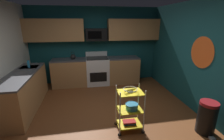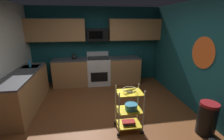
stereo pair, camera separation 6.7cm
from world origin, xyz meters
The scene contains 15 objects.
floor centered at (0.00, 0.00, -0.02)m, with size 4.40×4.80×0.04m, color brown.
wall_back centered at (0.00, 2.43, 1.30)m, with size 4.52×0.06×2.60m, color #14474C.
wall_right centered at (2.23, 0.00, 1.30)m, with size 0.06×4.80×2.60m, color #14474C.
wall_flower_decal centered at (2.20, -0.07, 1.45)m, with size 0.71×0.71×0.00m, color #E5591E.
counter_run centered at (-0.80, 1.53, 0.46)m, with size 3.68×2.71×0.92m.
oven_range centered at (0.03, 2.10, 0.48)m, with size 0.76×0.65×1.10m.
upper_cabinets centered at (-0.01, 2.23, 1.85)m, with size 4.40×0.33×0.70m.
microwave centered at (0.03, 2.21, 1.70)m, with size 0.70×0.39×0.40m.
rolling_cart centered at (0.44, -0.50, 0.45)m, with size 0.54×0.37×0.91m.
fruit_bowl centered at (0.44, -0.50, 0.88)m, with size 0.27×0.27×0.07m.
mixing_bowl_large centered at (0.49, -0.50, 0.52)m, with size 0.25×0.25×0.11m.
book_stack centered at (0.44, -0.50, 0.16)m, with size 0.26×0.15×0.06m.
kettle centered at (-0.77, 2.10, 1.00)m, with size 0.21×0.18×0.26m.
dish_soap_bottle centered at (-1.88, 1.27, 1.02)m, with size 0.06×0.06×0.20m, color #2D8CBF.
trash_can centered at (1.90, -0.84, 0.33)m, with size 0.34×0.42×0.66m.
Camera 1 is at (-0.36, -3.12, 2.10)m, focal length 25.10 mm.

